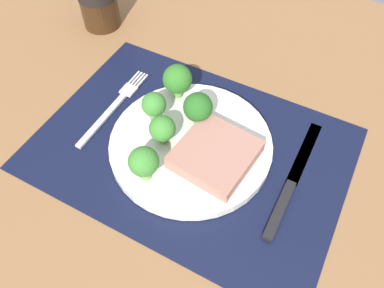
{
  "coord_description": "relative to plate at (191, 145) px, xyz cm",
  "views": [
    {
      "loc": [
        16.89,
        -31.27,
        48.66
      ],
      "look_at": [
        0.41,
        -0.35,
        1.9
      ],
      "focal_mm": 35.57,
      "sensor_mm": 36.0,
      "label": 1
    }
  ],
  "objects": [
    {
      "name": "broccoli_near_steak",
      "position": [
        -3.75,
        -1.92,
        3.78
      ],
      "size": [
        4.01,
        4.01,
        5.08
      ],
      "color": "#6B994C",
      "rests_on": "plate"
    },
    {
      "name": "steak",
      "position": [
        4.73,
        -1.19,
        1.96
      ],
      "size": [
        11.79,
        12.1,
        2.31
      ],
      "primitive_type": "cube",
      "rotation": [
        0.0,
        0.0,
        -0.11
      ],
      "color": "#9E6B5B",
      "rests_on": "plate"
    },
    {
      "name": "broccoli_near_fork",
      "position": [
        -0.96,
        4.12,
        4.07
      ],
      "size": [
        4.64,
        4.64,
        5.69
      ],
      "color": "#6B994C",
      "rests_on": "plate"
    },
    {
      "name": "broccoli_back_left",
      "position": [
        -2.73,
        -8.55,
        4.31
      ],
      "size": [
        4.35,
        4.35,
        5.85
      ],
      "color": "#6B994C",
      "rests_on": "plate"
    },
    {
      "name": "fork",
      "position": [
        -15.63,
        1.42,
        -0.55
      ],
      "size": [
        2.4,
        19.2,
        0.5
      ],
      "rotation": [
        0.0,
        0.0,
        -0.01
      ],
      "color": "silver",
      "rests_on": "placemat"
    },
    {
      "name": "placemat",
      "position": [
        0.0,
        0.0,
        -0.95
      ],
      "size": [
        47.87,
        34.13,
        0.3
      ],
      "primitive_type": "cube",
      "color": "black",
      "rests_on": "ground_plane"
    },
    {
      "name": "broccoli_front_edge",
      "position": [
        -7.24,
        1.43,
        3.97
      ],
      "size": [
        3.9,
        3.9,
        5.32
      ],
      "color": "#5B8942",
      "rests_on": "plate"
    },
    {
      "name": "knife",
      "position": [
        16.19,
        0.53,
        -0.5
      ],
      "size": [
        1.8,
        23.0,
        0.8
      ],
      "rotation": [
        0.0,
        0.0,
        0.01
      ],
      "color": "black",
      "rests_on": "placemat"
    },
    {
      "name": "ground_plane",
      "position": [
        0.0,
        0.0,
        -2.6
      ],
      "size": [
        140.0,
        110.0,
        3.0
      ],
      "primitive_type": "cube",
      "color": "brown"
    },
    {
      "name": "broccoli_center",
      "position": [
        -6.62,
        7.78,
        4.37
      ],
      "size": [
        4.84,
        4.84,
        6.1
      ],
      "color": "#5B8942",
      "rests_on": "plate"
    },
    {
      "name": "plate",
      "position": [
        0.0,
        0.0,
        0.0
      ],
      "size": [
        25.32,
        25.32,
        1.6
      ],
      "primitive_type": "cylinder",
      "color": "silver",
      "rests_on": "placemat"
    }
  ]
}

